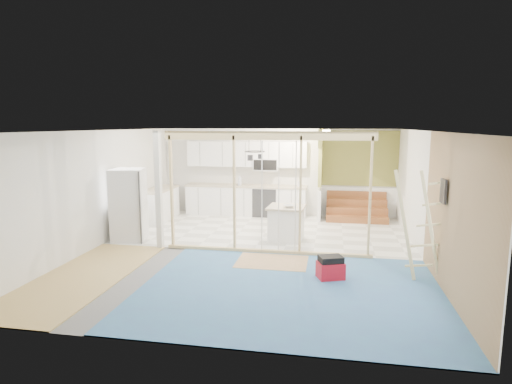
% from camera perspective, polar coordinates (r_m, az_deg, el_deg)
% --- Properties ---
extents(room, '(7.01, 8.01, 2.61)m').
position_cam_1_polar(room, '(8.99, -0.43, -0.13)').
color(room, slate).
rests_on(room, ground).
extents(floor_overlays, '(7.00, 8.00, 0.03)m').
position_cam_1_polar(floor_overlays, '(9.33, 0.09, -7.93)').
color(floor_overlays, white).
rests_on(floor_overlays, room).
extents(stud_frame, '(4.66, 0.14, 2.60)m').
position_cam_1_polar(stud_frame, '(9.00, -2.14, 1.84)').
color(stud_frame, tan).
rests_on(stud_frame, room).
extents(base_cabinets, '(4.45, 2.24, 0.93)m').
position_cam_1_polar(base_cabinets, '(12.71, -4.79, -1.26)').
color(base_cabinets, white).
rests_on(base_cabinets, room).
extents(upper_cabinets, '(3.60, 0.41, 0.85)m').
position_cam_1_polar(upper_cabinets, '(12.81, -1.01, 4.95)').
color(upper_cabinets, white).
rests_on(upper_cabinets, room).
extents(green_partition, '(2.25, 1.51, 2.60)m').
position_cam_1_polar(green_partition, '(12.52, 11.93, 0.63)').
color(green_partition, olive).
rests_on(green_partition, room).
extents(pot_rack, '(0.52, 0.52, 0.72)m').
position_cam_1_polar(pot_rack, '(10.81, -0.20, 5.13)').
color(pot_rack, black).
rests_on(pot_rack, room).
extents(sheathing_panel, '(0.02, 4.00, 2.60)m').
position_cam_1_polar(sheathing_panel, '(7.12, 25.03, -3.43)').
color(sheathing_panel, '#9F7F56').
rests_on(sheathing_panel, room).
extents(electrical_panel, '(0.04, 0.30, 0.40)m').
position_cam_1_polar(electrical_panel, '(7.62, 23.71, 0.11)').
color(electrical_panel, '#35363A').
rests_on(electrical_panel, room).
extents(ceiling_light, '(0.32, 0.32, 0.08)m').
position_cam_1_polar(ceiling_light, '(11.73, 9.10, 7.98)').
color(ceiling_light, '#FFEABF').
rests_on(ceiling_light, room).
extents(fridge, '(0.88, 0.85, 1.71)m').
position_cam_1_polar(fridge, '(10.46, -16.57, -1.68)').
color(fridge, silver).
rests_on(fridge, room).
extents(island, '(0.90, 0.90, 0.83)m').
position_cam_1_polar(island, '(10.15, 4.06, -4.21)').
color(island, white).
rests_on(island, room).
extents(bowl, '(0.32, 0.32, 0.06)m').
position_cam_1_polar(bowl, '(9.91, 4.42, -1.89)').
color(bowl, white).
rests_on(bowl, island).
extents(soap_bottle_a, '(0.14, 0.14, 0.32)m').
position_cam_1_polar(soap_bottle_a, '(12.70, -2.20, 1.61)').
color(soap_bottle_a, silver).
rests_on(soap_bottle_a, base_cabinets).
extents(soap_bottle_b, '(0.10, 0.10, 0.20)m').
position_cam_1_polar(soap_bottle_b, '(12.50, 5.78, 1.16)').
color(soap_bottle_b, silver).
rests_on(soap_bottle_b, base_cabinets).
extents(toolbox, '(0.54, 0.47, 0.42)m').
position_cam_1_polar(toolbox, '(7.82, 9.91, -9.97)').
color(toolbox, red).
rests_on(toolbox, room).
extents(ladder, '(1.03, 0.20, 1.94)m').
position_cam_1_polar(ladder, '(7.98, 21.14, -4.19)').
color(ladder, beige).
rests_on(ladder, room).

